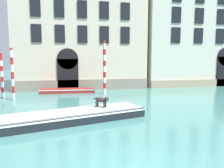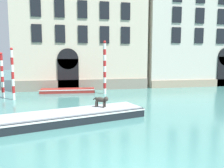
{
  "view_description": "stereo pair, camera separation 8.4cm",
  "coord_description": "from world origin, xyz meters",
  "px_view_note": "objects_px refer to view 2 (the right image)",
  "views": [
    {
      "loc": [
        -1.41,
        -4.73,
        3.15
      ],
      "look_at": [
        1.97,
        11.56,
        1.2
      ],
      "focal_mm": 35.0,
      "sensor_mm": 36.0,
      "label": 1
    },
    {
      "loc": [
        -1.33,
        -4.75,
        3.15
      ],
      "look_at": [
        1.97,
        11.56,
        1.2
      ],
      "focal_mm": 35.0,
      "sensor_mm": 36.0,
      "label": 2
    }
  ],
  "objects_px": {
    "mooring_pole_1": "(2,75)",
    "dog_on_deck": "(101,100)",
    "boat_moored_near_palazzo": "(68,90)",
    "boat_foreground": "(66,116)",
    "mooring_pole_0": "(13,74)",
    "mooring_pole_2": "(105,67)"
  },
  "relations": [
    {
      "from": "mooring_pole_1",
      "to": "dog_on_deck",
      "type": "bearing_deg",
      "value": -46.61
    },
    {
      "from": "mooring_pole_2",
      "to": "mooring_pole_1",
      "type": "bearing_deg",
      "value": -178.3
    },
    {
      "from": "boat_foreground",
      "to": "mooring_pole_1",
      "type": "height_order",
      "value": "mooring_pole_1"
    },
    {
      "from": "dog_on_deck",
      "to": "boat_foreground",
      "type": "bearing_deg",
      "value": -125.02
    },
    {
      "from": "dog_on_deck",
      "to": "mooring_pole_1",
      "type": "height_order",
      "value": "mooring_pole_1"
    },
    {
      "from": "boat_foreground",
      "to": "dog_on_deck",
      "type": "xyz_separation_m",
      "value": [
        1.88,
        0.66,
        0.64
      ]
    },
    {
      "from": "mooring_pole_0",
      "to": "boat_moored_near_palazzo",
      "type": "bearing_deg",
      "value": 36.23
    },
    {
      "from": "mooring_pole_0",
      "to": "mooring_pole_2",
      "type": "distance_m",
      "value": 7.44
    },
    {
      "from": "boat_foreground",
      "to": "mooring_pole_2",
      "type": "height_order",
      "value": "mooring_pole_2"
    },
    {
      "from": "mooring_pole_0",
      "to": "mooring_pole_1",
      "type": "distance_m",
      "value": 1.65
    },
    {
      "from": "mooring_pole_1",
      "to": "boat_moored_near_palazzo",
      "type": "bearing_deg",
      "value": 18.56
    },
    {
      "from": "boat_moored_near_palazzo",
      "to": "mooring_pole_0",
      "type": "bearing_deg",
      "value": -140.3
    },
    {
      "from": "boat_foreground",
      "to": "mooring_pole_0",
      "type": "distance_m",
      "value": 7.99
    },
    {
      "from": "mooring_pole_2",
      "to": "boat_moored_near_palazzo",
      "type": "bearing_deg",
      "value": 155.58
    },
    {
      "from": "boat_foreground",
      "to": "mooring_pole_2",
      "type": "distance_m",
      "value": 9.11
    },
    {
      "from": "dog_on_deck",
      "to": "mooring_pole_0",
      "type": "xyz_separation_m",
      "value": [
        -5.83,
        6.07,
        1.07
      ]
    },
    {
      "from": "dog_on_deck",
      "to": "boat_moored_near_palazzo",
      "type": "bearing_deg",
      "value": 136.89
    },
    {
      "from": "boat_moored_near_palazzo",
      "to": "mooring_pole_1",
      "type": "relative_size",
      "value": 1.39
    },
    {
      "from": "boat_moored_near_palazzo",
      "to": "mooring_pole_1",
      "type": "bearing_deg",
      "value": -157.96
    },
    {
      "from": "boat_foreground",
      "to": "boat_moored_near_palazzo",
      "type": "bearing_deg",
      "value": 74.23
    },
    {
      "from": "boat_foreground",
      "to": "dog_on_deck",
      "type": "relative_size",
      "value": 10.63
    },
    {
      "from": "boat_foreground",
      "to": "boat_moored_near_palazzo",
      "type": "height_order",
      "value": "boat_foreground"
    }
  ]
}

